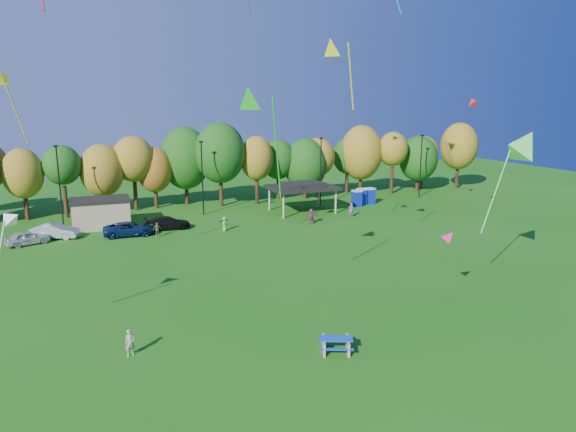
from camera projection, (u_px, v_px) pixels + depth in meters
name	position (u px, v px, depth m)	size (l,w,h in m)	color
ground	(337.00, 372.00, 26.67)	(160.00, 160.00, 0.00)	#19600F
tree_line	(169.00, 163.00, 66.21)	(93.57, 10.55, 11.15)	black
lamp_posts	(202.00, 176.00, 62.54)	(64.50, 0.25, 9.09)	black
utility_building	(101.00, 213.00, 57.08)	(6.30, 4.30, 3.25)	tan
pavilion	(302.00, 187.00, 64.55)	(8.20, 6.20, 3.77)	tan
porta_potties	(363.00, 197.00, 69.59)	(3.75, 2.10, 2.18)	#0D24AD
picnic_table	(336.00, 344.00, 28.79)	(2.32, 2.15, 0.81)	tan
kite_flyer	(130.00, 343.00, 28.26)	(0.55, 0.36, 1.52)	tan
car_a	(28.00, 238.00, 50.22)	(1.64, 4.07, 1.39)	#BCBCBC
car_b	(55.00, 231.00, 52.42)	(1.64, 4.69, 1.55)	#AFAEB4
car_c	(129.00, 229.00, 53.59)	(2.41, 5.22, 1.45)	#0D224F
car_d	(168.00, 223.00, 56.27)	(1.99, 4.90, 1.42)	black
far_person_0	(351.00, 210.00, 62.36)	(0.63, 0.41, 1.73)	#B5558C
far_person_1	(225.00, 224.00, 55.58)	(0.76, 0.49, 1.55)	tan
far_person_3	(157.00, 230.00, 53.11)	(0.90, 0.37, 1.54)	olive
far_person_4	(311.00, 216.00, 58.89)	(1.62, 0.52, 1.74)	#8A396E
kite_0	(524.00, 144.00, 37.20)	(5.02, 2.57, 8.06)	#59ED53
kite_4	(250.00, 97.00, 31.68)	(3.06, 4.20, 7.51)	green
kite_7	(449.00, 236.00, 34.01)	(1.32, 1.13, 1.11)	#FF0E75
kite_8	(473.00, 101.00, 52.99)	(1.37, 1.60, 1.39)	red
kite_11	(332.00, 46.00, 37.72)	(2.96, 2.92, 5.58)	yellow
kite_13	(13.00, 219.00, 28.23)	(1.97, 1.83, 3.46)	white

